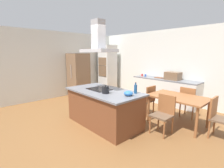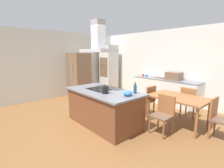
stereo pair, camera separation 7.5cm
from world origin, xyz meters
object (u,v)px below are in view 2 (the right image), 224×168
object	(u,v)px
chair_facing_island	(163,112)
mixing_bowl	(128,93)
wall_oven_stack	(109,68)
chair_at_right_end	(219,116)
coffee_mug_blue	(147,75)
dining_table	(178,100)
olive_oil_bottle	(135,89)
range_hood	(98,42)
coffee_mug_red	(143,75)
refrigerator	(80,75)
cooktop	(99,89)
cutting_board	(161,78)
countertop_microwave	(174,76)
tea_kettle	(105,90)
chair_facing_back_wall	(189,101)
chair_at_left_end	(148,98)

from	to	relation	value
chair_facing_island	mixing_bowl	bearing A→B (deg)	-128.64
wall_oven_stack	chair_at_right_end	size ratio (longest dim) A/B	2.47
coffee_mug_blue	dining_table	xyz separation A→B (m)	(2.08, -1.46, -0.28)
olive_oil_bottle	coffee_mug_blue	size ratio (longest dim) A/B	2.89
wall_oven_stack	range_hood	bearing A→B (deg)	-44.31
coffee_mug_red	chair_at_right_end	xyz separation A→B (m)	(3.15, -1.45, -0.44)
refrigerator	dining_table	size ratio (longest dim) A/B	1.30
cooktop	range_hood	xyz separation A→B (m)	(0.00, 0.00, 1.20)
mixing_bowl	cutting_board	xyz separation A→B (m)	(-0.97, 2.85, -0.05)
countertop_microwave	wall_oven_stack	xyz separation A→B (m)	(-3.25, -0.23, 0.06)
tea_kettle	mixing_bowl	size ratio (longest dim) A/B	1.07
wall_oven_stack	chair_facing_back_wall	distance (m)	4.27
olive_oil_bottle	refrigerator	world-z (taller)	refrigerator
dining_table	chair_at_left_end	world-z (taller)	chair_at_left_end
cooktop	mixing_bowl	xyz separation A→B (m)	(0.96, 0.08, 0.05)
cooktop	wall_oven_stack	xyz separation A→B (m)	(-2.71, 2.65, 0.20)
coffee_mug_blue	chair_at_right_end	distance (m)	3.36
cooktop	countertop_microwave	world-z (taller)	countertop_microwave
mixing_bowl	coffee_mug_blue	xyz separation A→B (m)	(-1.56, 2.77, -0.01)
coffee_mug_blue	wall_oven_stack	world-z (taller)	wall_oven_stack
cutting_board	chair_at_right_end	size ratio (longest dim) A/B	0.38
countertop_microwave	chair_at_right_end	world-z (taller)	countertop_microwave
coffee_mug_blue	chair_facing_back_wall	distance (m)	2.27
dining_table	chair_facing_back_wall	world-z (taller)	chair_facing_back_wall
olive_oil_bottle	countertop_microwave	size ratio (longest dim) A/B	0.52
cooktop	olive_oil_bottle	distance (m)	1.00
dining_table	chair_at_right_end	distance (m)	0.93
countertop_microwave	cutting_board	world-z (taller)	countertop_microwave
wall_oven_stack	range_hood	world-z (taller)	range_hood
cutting_board	chair_at_left_end	size ratio (longest dim) A/B	0.38
wall_oven_stack	cutting_board	bearing A→B (deg)	6.00
chair_facing_island	chair_facing_back_wall	distance (m)	1.33
refrigerator	coffee_mug_red	bearing A→B (deg)	41.12
refrigerator	wall_oven_stack	bearing A→B (deg)	87.10
mixing_bowl	dining_table	size ratio (longest dim) A/B	0.15
dining_table	refrigerator	bearing A→B (deg)	-175.69
chair_at_right_end	dining_table	bearing A→B (deg)	180.00
olive_oil_bottle	cutting_board	world-z (taller)	olive_oil_bottle
cutting_board	chair_facing_island	bearing A→B (deg)	-56.03
countertop_microwave	wall_oven_stack	bearing A→B (deg)	-175.89
countertop_microwave	refrigerator	world-z (taller)	refrigerator
cooktop	chair_at_left_end	xyz separation A→B (m)	(0.56, 1.39, -0.40)
wall_oven_stack	chair_facing_island	distance (m)	4.64
cutting_board	chair_at_right_end	distance (m)	2.88
cooktop	coffee_mug_blue	size ratio (longest dim) A/B	6.67
olive_oil_bottle	chair_facing_island	distance (m)	0.83
tea_kettle	coffee_mug_blue	xyz separation A→B (m)	(-1.05, 3.00, -0.04)
dining_table	chair_at_right_end	bearing A→B (deg)	-0.00
tea_kettle	dining_table	distance (m)	1.88
cooktop	chair_facing_island	bearing A→B (deg)	26.20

